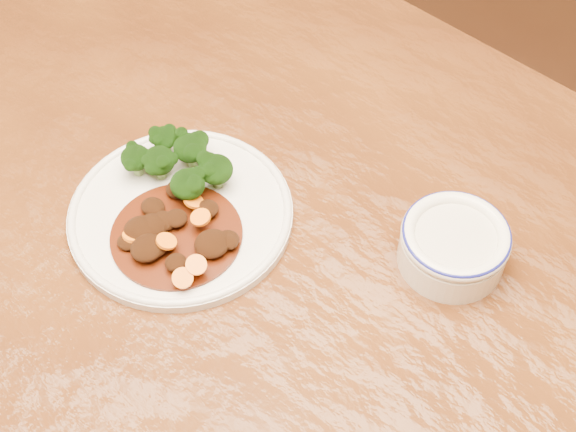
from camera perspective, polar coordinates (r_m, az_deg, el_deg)
The scene contains 5 objects.
dining_table at distance 0.90m, azimuth -2.18°, elevation -6.07°, with size 1.56×1.00×0.75m.
dinner_plate at distance 0.87m, azimuth -7.64°, elevation 0.21°, with size 0.24×0.24×0.02m.
broccoli_florets at distance 0.88m, azimuth -7.76°, elevation 3.82°, with size 0.12×0.08×0.04m.
mince_stew at distance 0.84m, azimuth -8.25°, elevation -1.22°, with size 0.14×0.14×0.03m.
dip_bowl at distance 0.83m, azimuth 11.70°, elevation -1.98°, with size 0.11×0.11×0.05m.
Camera 1 is at (0.33, -0.35, 1.43)m, focal length 50.00 mm.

